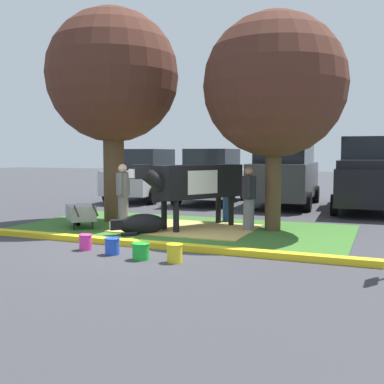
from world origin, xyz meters
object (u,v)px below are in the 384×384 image
Objects in this scene: person_visitor_far at (249,197)px; hatchback_white at (212,177)px; calf_lying at (141,224)px; sedan_silver at (146,175)px; pickup_truck_black at (370,176)px; cow_holstein at (195,182)px; wheelbarrow at (81,213)px; shade_tree_right at (275,86)px; bucket_green at (141,251)px; suv_dark_grey at (285,170)px; bucket_blue at (112,246)px; bucket_pink at (86,242)px; person_visitor_near at (123,194)px; bucket_yellow at (175,253)px; shade_tree_left at (113,78)px; person_handler at (228,191)px.

hatchback_white is (-3.03, 5.79, 0.16)m from person_visitor_far.
calf_lying is at bearing -83.21° from hatchback_white.
pickup_truck_black reaches higher than sedan_silver.
cow_holstein is 2.95m from wheelbarrow.
sedan_silver is (-4.50, 5.93, -0.18)m from cow_holstein.
shade_tree_right reaches higher than bucket_green.
hatchback_white is at bearing -179.22° from suv_dark_grey.
bucket_blue is 0.07× the size of sedan_silver.
suv_dark_grey reaches higher than bucket_green.
hatchback_white is 0.96× the size of suv_dark_grey.
calf_lying is 1.82m from wheelbarrow.
shade_tree_right is 5.41m from bucket_blue.
suv_dark_grey reaches higher than bucket_pink.
sedan_silver reaches higher than person_visitor_near.
bucket_pink is (-1.04, -3.09, -1.00)m from cow_holstein.
calf_lying is at bearing 118.71° from bucket_green.
hatchback_white is (-2.07, 9.37, 0.83)m from bucket_green.
pickup_truck_black reaches higher than bucket_pink.
person_visitor_near reaches higher than bucket_green.
calf_lying is 0.76× the size of person_visitor_far.
person_visitor_near is at bearing -113.24° from suv_dark_grey.
bucket_yellow is 0.07× the size of sedan_silver.
shade_tree_left is 4.18× the size of wheelbarrow.
shade_tree_left is 3.73m from wheelbarrow.
bucket_green is at bearing -93.92° from suv_dark_grey.
shade_tree_right reaches higher than calf_lying.
hatchback_white is at bearing 106.09° from cow_holstein.
bucket_green is 0.07× the size of sedan_silver.
calf_lying is 2.63m from person_visitor_far.
bucket_pink is 9.70m from sedan_silver.
shade_tree_right is 4.39× the size of calf_lying.
bucket_pink is 1.42m from bucket_green.
shade_tree_right is 1.10× the size of suv_dark_grey.
shade_tree_right is 5.98m from suv_dark_grey.
wheelbarrow reaches higher than bucket_blue.
shade_tree_left reaches higher than pickup_truck_black.
cow_holstein is at bearing -73.91° from hatchback_white.
sedan_silver is 0.96× the size of suv_dark_grey.
bucket_green is 0.99× the size of bucket_yellow.
suv_dark_grey reaches higher than person_visitor_near.
shade_tree_right reaches higher than sedan_silver.
sedan_silver is (-6.31, 5.45, -2.45)m from shade_tree_right.
bucket_pink is (-0.17, -1.91, -0.08)m from calf_lying.
shade_tree_right is 16.05× the size of bucket_green.
bucket_blue is (-0.69, -4.72, -0.67)m from person_handler.
bucket_green is 0.06× the size of pickup_truck_black.
shade_tree_right is at bearing -34.18° from person_handler.
shade_tree_right reaches higher than person_visitor_near.
person_visitor_far is 0.34× the size of sedan_silver.
person_visitor_far is (-0.51, -0.32, -2.62)m from shade_tree_right.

